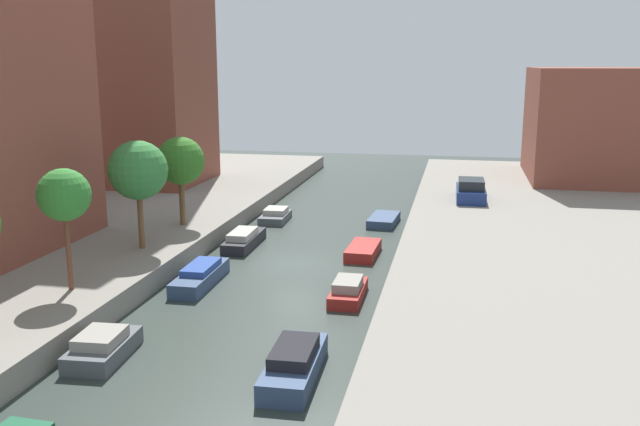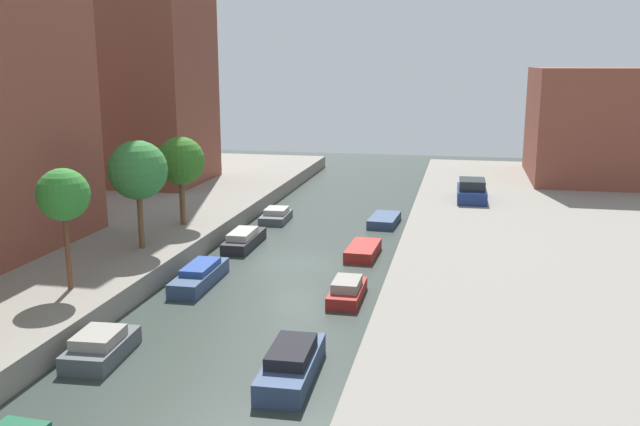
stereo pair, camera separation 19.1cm
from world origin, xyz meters
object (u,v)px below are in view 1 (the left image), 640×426
low_block_right (597,124)px  moored_boat_right_2 (348,291)px  parked_car (471,191)px  moored_boat_left_4 (275,216)px  moored_boat_right_3 (363,250)px  street_tree_1 (64,196)px  moored_boat_right_4 (384,220)px  moored_boat_left_2 (200,276)px  street_tree_3 (180,161)px  street_tree_2 (138,171)px  moored_boat_left_1 (103,347)px  moored_boat_left_3 (244,239)px  moored_boat_right_1 (294,364)px

low_block_right → moored_boat_right_2: 32.34m
parked_car → moored_boat_left_4: bearing=-160.8°
moored_boat_left_4 → moored_boat_right_3: bearing=-46.0°
street_tree_1 → moored_boat_right_4: size_ratio=1.39×
moored_boat_left_2 → moored_boat_right_4: bearing=63.1°
street_tree_3 → street_tree_1: bearing=-90.0°
moored_boat_right_2 → moored_boat_left_4: bearing=116.9°
street_tree_1 → moored_boat_left_4: 18.30m
street_tree_3 → street_tree_2: bearing=-90.0°
low_block_right → moored_boat_right_3: (-14.92, -21.72, -4.92)m
moored_boat_left_1 → moored_boat_right_2: size_ratio=0.99×
moored_boat_left_1 → moored_boat_left_2: (0.31, 8.20, -0.02)m
low_block_right → moored_boat_right_2: size_ratio=3.53×
street_tree_3 → moored_boat_left_4: 8.21m
moored_boat_left_2 → moored_boat_left_4: 12.90m
moored_boat_right_2 → moored_boat_right_4: moored_boat_right_2 is taller
street_tree_3 → moored_boat_right_2: bearing=-35.5°
street_tree_2 → street_tree_3: size_ratio=1.07×
moored_boat_left_1 → moored_boat_left_2: bearing=87.9°
moored_boat_left_2 → moored_boat_right_3: moored_boat_left_2 is taller
low_block_right → moored_boat_left_4: (-21.47, -14.93, -4.87)m
moored_boat_right_4 → street_tree_3: bearing=-147.9°
moored_boat_left_2 → moored_boat_left_4: size_ratio=1.48×
parked_car → moored_boat_left_1: size_ratio=1.32×
street_tree_3 → parked_car: street_tree_3 is taller
street_tree_2 → moored_boat_right_3: size_ratio=1.55×
low_block_right → moored_boat_right_3: bearing=-124.5°
street_tree_3 → moored_boat_left_4: bearing=58.7°
moored_boat_left_3 → moored_boat_right_4: moored_boat_left_3 is taller
parked_car → moored_boat_right_2: size_ratio=1.31×
street_tree_3 → moored_boat_right_3: (10.22, -0.77, -4.25)m
moored_boat_left_3 → moored_boat_right_2: moored_boat_left_3 is taller
moored_boat_left_2 → moored_boat_right_4: (6.81, 13.44, -0.14)m
moored_boat_right_2 → moored_boat_right_3: (-0.31, 6.72, -0.09)m
moored_boat_left_1 → moored_boat_left_2: 8.20m
moored_boat_right_1 → moored_boat_right_4: bearing=88.9°
parked_car → moored_boat_left_4: size_ratio=1.37×
street_tree_1 → moored_boat_left_2: size_ratio=1.06×
street_tree_1 → parked_car: size_ratio=1.14×
moored_boat_right_1 → moored_boat_right_3: (0.18, 14.38, -0.18)m
street_tree_3 → moored_boat_left_2: (3.66, -6.88, -4.14)m
moored_boat_left_4 → street_tree_2: bearing=-108.3°
moored_boat_right_4 → moored_boat_right_2: bearing=-89.8°
low_block_right → moored_boat_left_4: size_ratio=3.72×
moored_boat_left_4 → moored_boat_right_3: (6.56, -6.80, -0.05)m
street_tree_1 → moored_boat_left_1: 6.66m
moored_boat_right_3 → moored_boat_right_4: (0.25, 7.34, -0.02)m
moored_boat_right_2 → moored_boat_left_2: bearing=174.8°
street_tree_2 → street_tree_3: bearing=90.0°
street_tree_1 → moored_boat_right_3: street_tree_1 is taller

